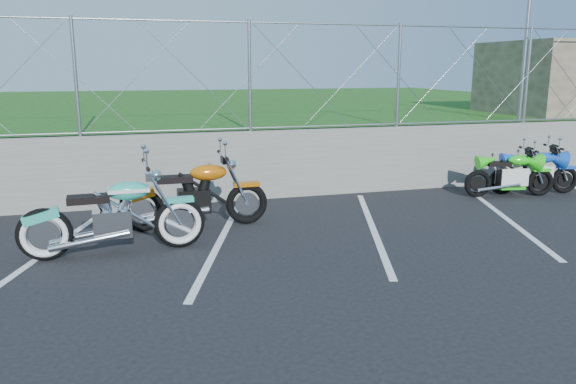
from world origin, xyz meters
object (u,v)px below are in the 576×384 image
object	(u,v)px
naked_orange	(197,197)
sportbike_green	(511,176)
sportbike_blue	(536,173)
cruiser_turquoise	(116,219)

from	to	relation	value
naked_orange	sportbike_green	xyz separation A→B (m)	(6.10, 0.52, -0.09)
sportbike_blue	cruiser_turquoise	bearing A→B (deg)	-157.57
cruiser_turquoise	sportbike_blue	distance (m)	8.07
cruiser_turquoise	naked_orange	size ratio (longest dim) A/B	1.06
sportbike_blue	sportbike_green	bearing A→B (deg)	-161.71
sportbike_green	sportbike_blue	distance (m)	0.63
cruiser_turquoise	sportbike_green	size ratio (longest dim) A/B	1.36
naked_orange	sportbike_blue	distance (m)	6.75
sportbike_green	sportbike_blue	world-z (taller)	sportbike_blue
naked_orange	sportbike_blue	bearing A→B (deg)	5.01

